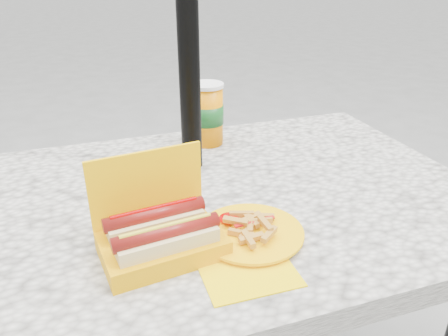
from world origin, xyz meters
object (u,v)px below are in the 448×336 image
object	(u,v)px
hotdog_box	(161,235)
fries_plate	(250,234)
umbrella_pole	(188,21)
soda_cup	(207,114)

from	to	relation	value
hotdog_box	fries_plate	world-z (taller)	hotdog_box
umbrella_pole	soda_cup	distance (m)	0.30
umbrella_pole	fries_plate	world-z (taller)	umbrella_pole
hotdog_box	fries_plate	xyz separation A→B (m)	(0.16, -0.01, -0.03)
hotdog_box	soda_cup	distance (m)	0.52
hotdog_box	fries_plate	bearing A→B (deg)	-10.84
fries_plate	soda_cup	distance (m)	0.48
umbrella_pole	hotdog_box	size ratio (longest dim) A/B	9.81
soda_cup	umbrella_pole	bearing A→B (deg)	-121.90
umbrella_pole	soda_cup	xyz separation A→B (m)	(0.08, 0.13, -0.26)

